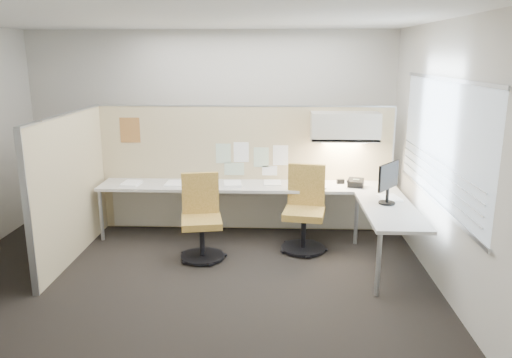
{
  "coord_description": "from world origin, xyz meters",
  "views": [
    {
      "loc": [
        0.99,
        -5.25,
        2.45
      ],
      "look_at": [
        0.74,
        0.8,
        0.93
      ],
      "focal_mm": 35.0,
      "sensor_mm": 36.0,
      "label": 1
    }
  ],
  "objects_px": {
    "monitor": "(388,181)",
    "phone": "(355,183)",
    "desk": "(271,197)",
    "chair_left": "(201,220)",
    "chair_right": "(305,212)"
  },
  "relations": [
    {
      "from": "monitor",
      "to": "phone",
      "type": "relative_size",
      "value": 1.94
    },
    {
      "from": "chair_right",
      "to": "desk",
      "type": "bearing_deg",
      "value": 154.72
    },
    {
      "from": "desk",
      "to": "chair_right",
      "type": "bearing_deg",
      "value": -34.46
    },
    {
      "from": "monitor",
      "to": "chair_right",
      "type": "bearing_deg",
      "value": 104.76
    },
    {
      "from": "desk",
      "to": "monitor",
      "type": "distance_m",
      "value": 1.59
    },
    {
      "from": "chair_left",
      "to": "monitor",
      "type": "distance_m",
      "value": 2.28
    },
    {
      "from": "monitor",
      "to": "phone",
      "type": "distance_m",
      "value": 0.85
    },
    {
      "from": "monitor",
      "to": "phone",
      "type": "height_order",
      "value": "monitor"
    },
    {
      "from": "desk",
      "to": "monitor",
      "type": "relative_size",
      "value": 8.15
    },
    {
      "from": "desk",
      "to": "chair_right",
      "type": "height_order",
      "value": "chair_right"
    },
    {
      "from": "desk",
      "to": "chair_left",
      "type": "xyz_separation_m",
      "value": [
        -0.85,
        -0.61,
        -0.13
      ]
    },
    {
      "from": "desk",
      "to": "monitor",
      "type": "height_order",
      "value": "monitor"
    },
    {
      "from": "monitor",
      "to": "desk",
      "type": "bearing_deg",
      "value": 100.74
    },
    {
      "from": "desk",
      "to": "chair_right",
      "type": "distance_m",
      "value": 0.53
    },
    {
      "from": "desk",
      "to": "phone",
      "type": "distance_m",
      "value": 1.14
    }
  ]
}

